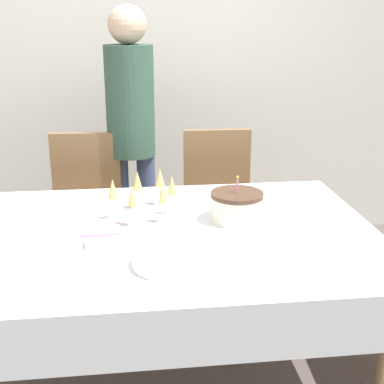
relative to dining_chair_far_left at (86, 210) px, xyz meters
The scene contains 11 objects.
wall_back 1.24m from the dining_chair_far_left, 65.45° to the left, with size 8.00×0.05×2.70m.
dining_table 1.01m from the dining_chair_far_left, 67.51° to the right, with size 1.76×1.21×0.75m.
dining_chair_far_left is the anchor object (origin of this frame).
dining_chair_far_right 0.78m from the dining_chair_far_left, ahead, with size 0.44×0.44×0.95m.
birthday_cake 1.13m from the dining_chair_far_left, 49.45° to the right, with size 0.22×0.22×0.20m.
champagne_tray 0.87m from the dining_chair_far_left, 65.89° to the right, with size 0.38×0.38×0.18m.
plate_stack_main 1.31m from the dining_chair_far_left, 72.80° to the right, with size 0.26×0.26×0.03m.
cake_knife 1.30m from the dining_chair_far_left, 51.65° to the right, with size 0.30×0.02×0.00m.
fork_pile 1.06m from the dining_chair_far_left, 80.95° to the right, with size 0.18×0.09×0.02m.
napkin_pile 0.92m from the dining_chair_far_left, 81.15° to the right, with size 0.15×0.15×0.01m.
person_standing 0.57m from the dining_chair_far_left, 31.26° to the left, with size 0.28×0.28×1.65m.
Camera 1 is at (-0.12, -2.01, 1.59)m, focal length 50.00 mm.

